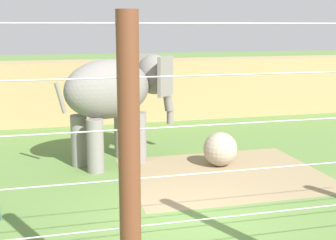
% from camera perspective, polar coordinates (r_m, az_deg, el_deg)
% --- Properties ---
extents(ground_plane, '(120.00, 120.00, 0.00)m').
position_cam_1_polar(ground_plane, '(10.28, 3.04, -11.58)').
color(ground_plane, '#5B7F3D').
extents(dirt_patch, '(5.32, 4.44, 0.01)m').
position_cam_1_polar(dirt_patch, '(13.19, 6.73, -6.42)').
color(dirt_patch, '#937F5B').
rests_on(dirt_patch, ground).
extents(embankment_wall, '(36.00, 1.80, 2.54)m').
position_cam_1_polar(embankment_wall, '(20.41, -6.42, 3.51)').
color(embankment_wall, tan).
rests_on(embankment_wall, ground).
extents(elephant, '(3.85, 2.85, 3.11)m').
position_cam_1_polar(elephant, '(13.93, -6.04, 3.24)').
color(elephant, gray).
rests_on(elephant, ground).
extents(enrichment_ball, '(0.98, 0.98, 0.98)m').
position_cam_1_polar(enrichment_ball, '(13.83, 6.24, -3.47)').
color(enrichment_ball, tan).
rests_on(enrichment_ball, ground).
extents(cable_fence, '(11.50, 0.28, 4.17)m').
position_cam_1_polar(cable_fence, '(6.70, 11.02, -5.38)').
color(cable_fence, brown).
rests_on(cable_fence, ground).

